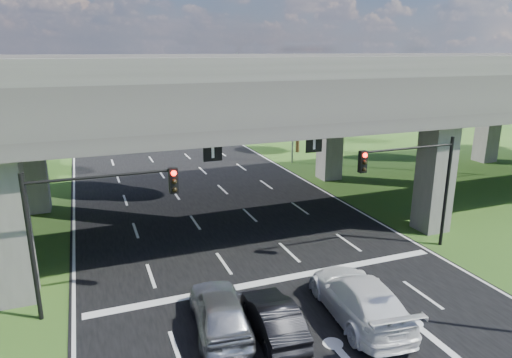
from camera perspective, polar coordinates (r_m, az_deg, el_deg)
ground at (r=18.98m, az=7.04°, el=-17.16°), size 160.00×160.00×0.00m
road at (r=27.18m, az=-2.89°, el=-6.41°), size 18.00×120.00×0.03m
overpass at (r=27.17m, az=-4.47°, el=10.78°), size 80.00×15.00×10.00m
signal_right at (r=24.48m, az=19.36°, el=0.47°), size 5.76×0.54×6.00m
signal_left at (r=18.90m, az=-20.16°, el=-4.05°), size 5.76×0.54×6.00m
streetlight_far at (r=42.15m, az=4.20°, el=9.76°), size 3.38×0.25×10.00m
streetlight_beyond at (r=56.98m, az=-2.76°, el=11.37°), size 3.38×0.25×10.00m
tree_left_far at (r=56.42m, az=-26.58°, el=8.98°), size 4.80×4.80×8.32m
tree_right_near at (r=47.16m, az=5.37°, el=8.73°), size 4.20×4.20×7.28m
tree_right_mid at (r=55.65m, az=4.49°, el=9.50°), size 3.91×3.90×6.76m
tree_right_far at (r=61.46m, az=-2.19°, el=10.74°), size 4.50×4.50×7.80m
car_silver at (r=17.93m, az=-4.57°, el=-16.03°), size 2.51×5.02×1.64m
car_dark at (r=17.71m, az=2.17°, el=-16.91°), size 1.78×4.32×1.39m
car_white at (r=19.00m, az=12.77°, el=-14.29°), size 3.04×6.14×1.71m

